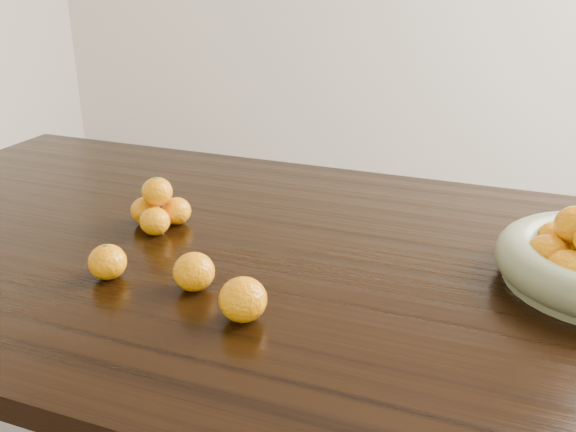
% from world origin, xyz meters
% --- Properties ---
extents(dining_table, '(2.00, 1.00, 0.75)m').
position_xyz_m(dining_table, '(0.00, 0.00, 0.66)').
color(dining_table, black).
rests_on(dining_table, ground).
extents(orange_pyramid, '(0.12, 0.12, 0.10)m').
position_xyz_m(orange_pyramid, '(-0.31, 0.02, 0.79)').
color(orange_pyramid, '#FF9E07').
rests_on(orange_pyramid, dining_table).
extents(loose_orange_0, '(0.06, 0.06, 0.06)m').
position_xyz_m(loose_orange_0, '(-0.27, -0.20, 0.78)').
color(loose_orange_0, '#FF9E07').
rests_on(loose_orange_0, dining_table).
extents(loose_orange_1, '(0.07, 0.07, 0.06)m').
position_xyz_m(loose_orange_1, '(-0.12, -0.18, 0.78)').
color(loose_orange_1, '#FF9E07').
rests_on(loose_orange_1, dining_table).
extents(loose_orange_2, '(0.07, 0.07, 0.07)m').
position_xyz_m(loose_orange_2, '(-0.01, -0.23, 0.78)').
color(loose_orange_2, '#FF9E07').
rests_on(loose_orange_2, dining_table).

